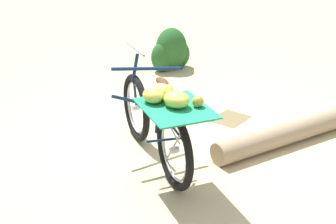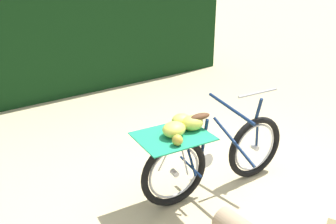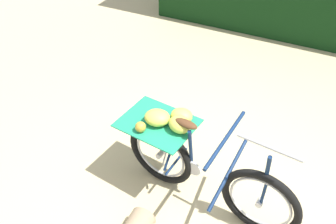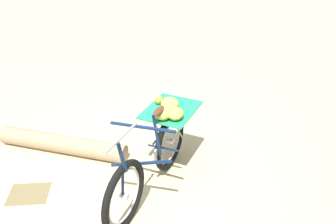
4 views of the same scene
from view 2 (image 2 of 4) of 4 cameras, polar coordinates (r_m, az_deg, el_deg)
name	(u,v)px [view 2 (image 2 of 4)]	position (r m, az deg, el deg)	size (l,w,h in m)	color
ground_plane	(230,188)	(3.99, 10.08, -12.01)	(60.00, 60.00, 0.00)	#C6B284
foliage_hedge	(87,18)	(7.04, -13.06, 14.71)	(5.83, 0.90, 2.65)	black
bicycle	(209,152)	(3.64, 6.68, -6.42)	(1.15, 1.69, 1.03)	black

